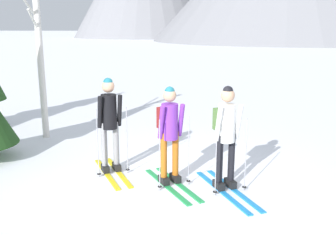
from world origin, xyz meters
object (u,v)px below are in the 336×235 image
at_px(skier_in_white, 226,132).
at_px(skier_in_black, 109,121).
at_px(skier_in_purple, 169,130).
at_px(birch_tree_tall, 40,58).

bearing_deg(skier_in_white, skier_in_black, 163.81).
bearing_deg(skier_in_black, skier_in_purple, -21.61).
height_order(skier_in_purple, skier_in_white, skier_in_white).
xyz_separation_m(skier_in_white, birch_tree_tall, (-4.15, 2.73, 0.94)).
bearing_deg(skier_in_white, skier_in_purple, 170.72).
xyz_separation_m(skier_in_black, skier_in_purple, (1.12, -0.44, -0.02)).
height_order(skier_in_purple, birch_tree_tall, birch_tree_tall).
bearing_deg(skier_in_black, skier_in_white, -16.19).
distance_m(skier_in_black, birch_tree_tall, 3.14).
distance_m(skier_in_black, skier_in_white, 2.14).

